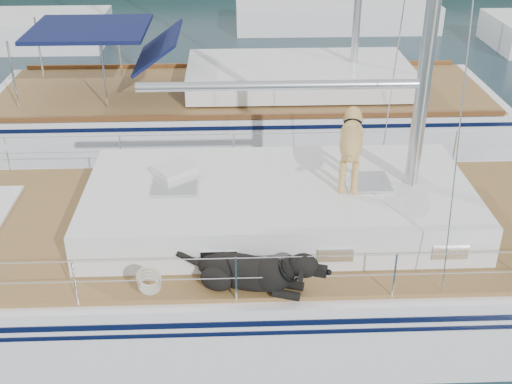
{
  "coord_description": "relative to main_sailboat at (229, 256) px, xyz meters",
  "views": [
    {
      "loc": [
        0.19,
        -7.65,
        5.82
      ],
      "look_at": [
        0.5,
        0.2,
        1.6
      ],
      "focal_mm": 45.0,
      "sensor_mm": 36.0,
      "label": 1
    }
  ],
  "objects": [
    {
      "name": "main_sailboat",
      "position": [
        0.0,
        0.0,
        0.0
      ],
      "size": [
        12.0,
        3.86,
        14.01
      ],
      "color": "white",
      "rests_on": "ground"
    },
    {
      "name": "neighbor_sailboat",
      "position": [
        0.45,
        5.85,
        -0.05
      ],
      "size": [
        11.0,
        3.5,
        13.3
      ],
      "color": "white",
      "rests_on": "ground"
    },
    {
      "name": "bg_boat_center",
      "position": [
        3.9,
        16.01,
        -0.23
      ],
      "size": [
        7.2,
        3.0,
        11.65
      ],
      "color": "white",
      "rests_on": "ground"
    },
    {
      "name": "ground",
      "position": [
        -0.1,
        0.01,
        -0.68
      ],
      "size": [
        120.0,
        120.0,
        0.0
      ],
      "primitive_type": "plane",
      "color": "black",
      "rests_on": "ground"
    }
  ]
}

